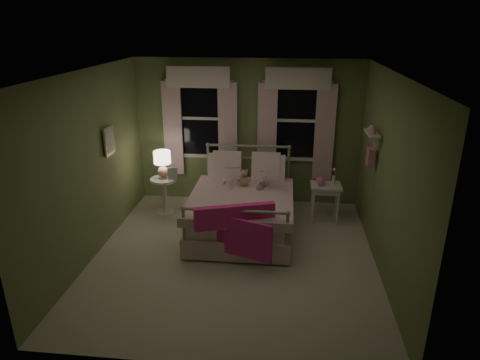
# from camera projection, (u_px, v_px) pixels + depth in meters

# --- Properties ---
(room_shell) EXTENTS (4.20, 4.20, 4.20)m
(room_shell) POSITION_uv_depth(u_px,v_px,m) (233.00, 172.00, 5.71)
(room_shell) COLOR beige
(room_shell) RESTS_ON ground
(bed) EXTENTS (1.58, 2.04, 1.18)m
(bed) POSITION_uv_depth(u_px,v_px,m) (242.00, 208.00, 6.80)
(bed) COLOR white
(bed) RESTS_ON ground
(pink_throw) EXTENTS (1.08, 0.49, 0.71)m
(pink_throw) POSITION_uv_depth(u_px,v_px,m) (235.00, 225.00, 5.77)
(pink_throw) COLOR #E72D8A
(pink_throw) RESTS_ON bed
(child_left) EXTENTS (0.29, 0.22, 0.71)m
(child_left) POSITION_uv_depth(u_px,v_px,m) (228.00, 167.00, 7.03)
(child_left) COLOR #F7D1DD
(child_left) RESTS_ON bed
(child_right) EXTENTS (0.34, 0.28, 0.65)m
(child_right) POSITION_uv_depth(u_px,v_px,m) (262.00, 170.00, 6.99)
(child_right) COLOR #F7D1DD
(child_right) RESTS_ON bed
(book_left) EXTENTS (0.20, 0.12, 0.26)m
(book_left) POSITION_uv_depth(u_px,v_px,m) (226.00, 170.00, 6.79)
(book_left) COLOR beige
(book_left) RESTS_ON child_left
(book_right) EXTENTS (0.22, 0.15, 0.26)m
(book_right) POSITION_uv_depth(u_px,v_px,m) (261.00, 174.00, 6.74)
(book_right) COLOR beige
(book_right) RESTS_ON child_right
(teddy_bear) EXTENTS (0.22, 0.17, 0.29)m
(teddy_bear) POSITION_uv_depth(u_px,v_px,m) (244.00, 179.00, 6.90)
(teddy_bear) COLOR tan
(teddy_bear) RESTS_ON bed
(nightstand_left) EXTENTS (0.46, 0.46, 0.65)m
(nightstand_left) POSITION_uv_depth(u_px,v_px,m) (164.00, 191.00, 7.41)
(nightstand_left) COLOR white
(nightstand_left) RESTS_ON ground
(table_lamp) EXTENTS (0.28, 0.28, 0.46)m
(table_lamp) POSITION_uv_depth(u_px,v_px,m) (162.00, 161.00, 7.22)
(table_lamp) COLOR #F0A18E
(table_lamp) RESTS_ON nightstand_left
(book_nightstand) EXTENTS (0.20, 0.25, 0.02)m
(book_nightstand) POSITION_uv_depth(u_px,v_px,m) (168.00, 180.00, 7.24)
(book_nightstand) COLOR beige
(book_nightstand) RESTS_ON nightstand_left
(nightstand_right) EXTENTS (0.50, 0.40, 0.64)m
(nightstand_right) POSITION_uv_depth(u_px,v_px,m) (326.00, 190.00, 7.09)
(nightstand_right) COLOR white
(nightstand_right) RESTS_ON ground
(pink_toy) EXTENTS (0.14, 0.19, 0.14)m
(pink_toy) POSITION_uv_depth(u_px,v_px,m) (320.00, 181.00, 7.04)
(pink_toy) COLOR pink
(pink_toy) RESTS_ON nightstand_right
(bud_vase) EXTENTS (0.06, 0.06, 0.28)m
(bud_vase) POSITION_uv_depth(u_px,v_px,m) (334.00, 176.00, 7.04)
(bud_vase) COLOR white
(bud_vase) RESTS_ON nightstand_right
(window_left) EXTENTS (1.34, 0.13, 1.96)m
(window_left) POSITION_uv_depth(u_px,v_px,m) (200.00, 115.00, 7.57)
(window_left) COLOR black
(window_left) RESTS_ON room_shell
(window_right) EXTENTS (1.34, 0.13, 1.96)m
(window_right) POSITION_uv_depth(u_px,v_px,m) (296.00, 117.00, 7.40)
(window_right) COLOR black
(window_right) RESTS_ON room_shell
(wall_shelf) EXTENTS (0.15, 0.50, 0.60)m
(wall_shelf) POSITION_uv_depth(u_px,v_px,m) (371.00, 145.00, 6.09)
(wall_shelf) COLOR white
(wall_shelf) RESTS_ON room_shell
(framed_picture) EXTENTS (0.03, 0.32, 0.42)m
(framed_picture) POSITION_uv_depth(u_px,v_px,m) (109.00, 141.00, 6.40)
(framed_picture) COLOR beige
(framed_picture) RESTS_ON room_shell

